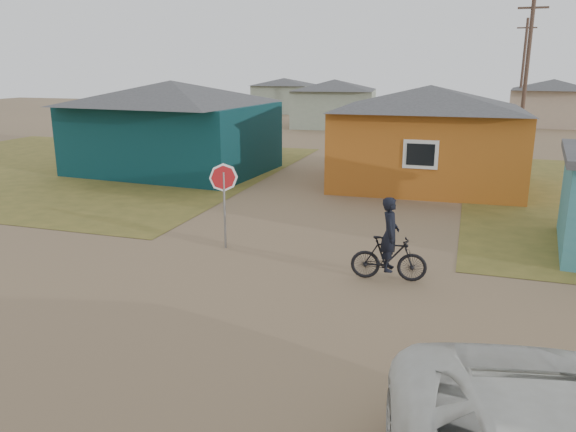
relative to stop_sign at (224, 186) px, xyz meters
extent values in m
plane|color=#83694B|center=(1.82, -4.05, -1.66)|extent=(120.00, 120.00, 0.00)
cube|color=olive|center=(-12.18, 8.95, -1.66)|extent=(20.00, 18.00, 0.00)
cube|color=#082B30|center=(-6.68, 9.45, -0.16)|extent=(8.40, 6.54, 3.00)
pyramid|color=#393A3C|center=(-6.68, 9.45, 1.84)|extent=(8.93, 7.08, 1.00)
cube|color=#A85919|center=(4.32, 9.95, -0.16)|extent=(7.21, 6.24, 3.00)
pyramid|color=#393A3C|center=(4.32, 9.95, 1.79)|extent=(7.72, 6.76, 0.90)
cube|color=silver|center=(4.32, 6.92, -0.01)|extent=(1.20, 0.06, 1.00)
cube|color=black|center=(4.32, 6.89, -0.01)|extent=(0.95, 0.04, 0.75)
cube|color=gray|center=(-4.18, 29.95, -0.26)|extent=(6.49, 5.60, 2.80)
pyramid|color=#393A3C|center=(-4.18, 29.95, 1.54)|extent=(7.04, 6.15, 0.80)
cube|color=tan|center=(11.82, 35.95, -0.26)|extent=(6.41, 5.50, 2.80)
pyramid|color=#393A3C|center=(11.82, 35.95, 1.54)|extent=(6.95, 6.05, 0.80)
cube|color=gray|center=(-12.18, 41.95, -0.31)|extent=(5.75, 5.28, 2.70)
pyramid|color=#393A3C|center=(-12.18, 41.95, 1.39)|extent=(6.28, 5.81, 0.70)
cylinder|color=#4F3A2F|center=(8.32, 17.95, 2.34)|extent=(0.20, 0.20, 8.00)
cube|color=#4F3A2F|center=(8.32, 17.95, 5.64)|extent=(1.40, 0.10, 0.10)
cylinder|color=#4F3A2F|center=(9.32, 33.95, 2.34)|extent=(0.20, 0.20, 8.00)
cube|color=#4F3A2F|center=(9.32, 33.95, 5.64)|extent=(1.40, 0.10, 0.10)
cylinder|color=gray|center=(0.00, 0.00, -0.66)|extent=(0.06, 0.06, 2.01)
imported|color=black|center=(4.38, -0.98, -1.16)|extent=(1.71, 0.65, 1.00)
imported|color=black|center=(4.38, -0.98, -0.60)|extent=(0.46, 0.64, 1.65)
camera|label=1|loc=(5.85, -12.83, 2.97)|focal=35.00mm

